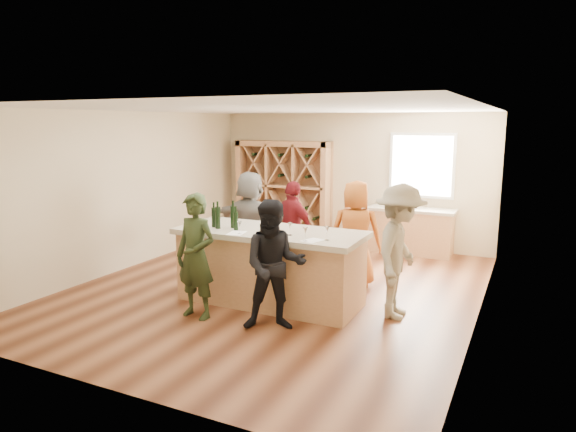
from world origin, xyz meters
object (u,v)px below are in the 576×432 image
at_px(tasting_counter_base, 270,269).
at_px(wine_bottle_d, 236,221).
at_px(wine_bottle_a, 214,217).
at_px(person_far_right, 356,233).
at_px(person_far_left, 251,220).
at_px(wine_bottle_c, 233,217).
at_px(sink, 402,203).
at_px(person_server, 399,252).
at_px(wine_rack, 283,191).
at_px(person_near_right, 274,265).
at_px(wine_bottle_b, 218,218).
at_px(person_near_left, 196,256).
at_px(person_far_mid, 293,229).

bearing_deg(tasting_counter_base, wine_bottle_d, -152.56).
height_order(wine_bottle_a, person_far_right, person_far_right).
xyz_separation_m(tasting_counter_base, person_far_left, (-1.16, 1.44, 0.38)).
xyz_separation_m(tasting_counter_base, wine_bottle_c, (-0.56, -0.09, 0.74)).
xyz_separation_m(wine_bottle_c, person_far_left, (-0.60, 1.54, -0.36)).
bearing_deg(wine_bottle_c, sink, 67.90).
relative_size(sink, wine_bottle_d, 2.02).
height_order(wine_bottle_a, person_server, person_server).
distance_m(wine_rack, person_near_right, 5.19).
bearing_deg(wine_bottle_b, wine_bottle_a, 150.05).
relative_size(person_near_left, person_near_right, 1.01).
height_order(tasting_counter_base, person_near_left, person_near_left).
height_order(wine_bottle_b, wine_bottle_d, wine_bottle_b).
bearing_deg(person_far_right, person_server, 119.16).
bearing_deg(tasting_counter_base, person_server, 7.22).
distance_m(person_near_left, person_far_mid, 2.34).
distance_m(wine_bottle_a, wine_bottle_b, 0.13).
bearing_deg(wine_bottle_c, wine_bottle_a, -164.51).
height_order(wine_rack, person_server, wine_rack).
relative_size(wine_rack, wine_bottle_d, 8.22).
distance_m(sink, tasting_counter_base, 3.94).
distance_m(wine_bottle_a, wine_bottle_d, 0.41).
bearing_deg(person_far_left, person_near_right, 131.39).
height_order(wine_bottle_d, person_far_right, person_far_right).
bearing_deg(person_far_left, person_near_left, 108.02).
xyz_separation_m(wine_bottle_c, person_far_mid, (0.28, 1.47, -0.43)).
distance_m(person_near_right, person_far_mid, 2.37).
height_order(person_near_left, person_far_right, person_far_right).
relative_size(person_near_left, person_far_mid, 1.04).
height_order(wine_rack, wine_bottle_b, wine_rack).
bearing_deg(person_near_right, wine_bottle_c, 117.34).
bearing_deg(sink, wine_rack, 178.51).
bearing_deg(sink, wine_bottle_d, -109.85).
relative_size(person_far_mid, person_far_right, 0.95).
distance_m(person_far_right, person_far_left, 2.01).
bearing_deg(wine_bottle_d, wine_bottle_a, 172.69).
bearing_deg(wine_bottle_c, wine_rack, 106.01).
relative_size(wine_bottle_b, person_server, 0.18).
distance_m(tasting_counter_base, wine_bottle_d, 0.86).
relative_size(person_near_left, person_far_left, 0.96).
xyz_separation_m(wine_bottle_a, person_server, (2.66, 0.40, -0.32)).
relative_size(wine_bottle_a, person_far_left, 0.17).
relative_size(wine_bottle_c, person_server, 0.18).
xyz_separation_m(wine_bottle_b, wine_bottle_c, (0.17, 0.14, 0.00)).
relative_size(wine_bottle_c, person_far_mid, 0.20).
bearing_deg(wine_bottle_b, wine_bottle_c, 39.17).
height_order(tasting_counter_base, person_far_right, person_far_right).
bearing_deg(wine_bottle_b, sink, 66.49).
xyz_separation_m(wine_bottle_d, person_far_mid, (0.15, 1.60, -0.40)).
bearing_deg(person_far_right, wine_bottle_a, 28.42).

